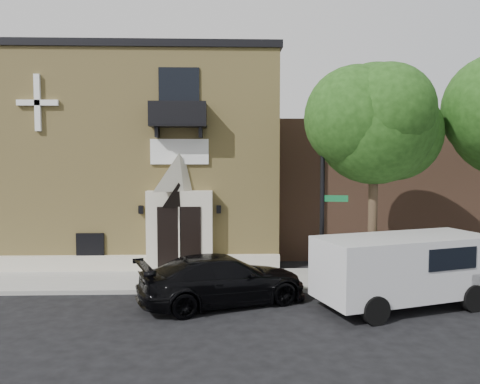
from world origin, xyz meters
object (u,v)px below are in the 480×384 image
object	(u,v)px
fire_hydrant	(340,276)
street_sign	(323,201)
pedestrian_near	(407,260)
dumpster	(407,266)
cargo_van	(409,267)
black_sedan	(223,280)

from	to	relation	value
fire_hydrant	street_sign	bearing A→B (deg)	174.19
fire_hydrant	pedestrian_near	distance (m)	2.78
dumpster	pedestrian_near	size ratio (longest dim) A/B	1.37
cargo_van	dumpster	distance (m)	2.25
black_sedan	cargo_van	size ratio (longest dim) A/B	0.93
dumpster	pedestrian_near	world-z (taller)	pedestrian_near
black_sedan	street_sign	bearing A→B (deg)	-88.42
cargo_van	pedestrian_near	distance (m)	2.70
cargo_van	fire_hydrant	xyz separation A→B (m)	(-1.71, 1.80, -0.70)
black_sedan	pedestrian_near	bearing A→B (deg)	-93.63
pedestrian_near	cargo_van	bearing A→B (deg)	53.18
street_sign	dumpster	distance (m)	3.91
cargo_van	fire_hydrant	size ratio (longest dim) A/B	7.28
fire_hydrant	dumpster	xyz separation A→B (m)	(2.49, 0.26, 0.26)
cargo_van	street_sign	xyz separation A→B (m)	(-2.33, 1.87, 1.93)
black_sedan	fire_hydrant	world-z (taller)	black_sedan
black_sedan	dumpster	xyz separation A→B (m)	(6.56, 1.60, 0.02)
black_sedan	dumpster	world-z (taller)	black_sedan
black_sedan	dumpster	size ratio (longest dim) A/B	2.54
pedestrian_near	dumpster	bearing A→B (deg)	52.28
black_sedan	cargo_van	xyz separation A→B (m)	(5.78, -0.47, 0.46)
fire_hydrant	pedestrian_near	world-z (taller)	pedestrian_near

